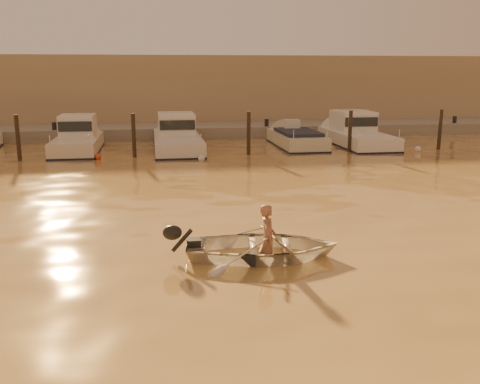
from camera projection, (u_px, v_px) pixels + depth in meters
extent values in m
plane|color=#9A683D|center=(366.00, 248.00, 12.05)|extent=(160.00, 160.00, 0.00)
imported|color=silver|center=(263.00, 247.00, 11.43)|extent=(3.52, 2.73, 0.67)
imported|color=#965F4B|center=(268.00, 238.00, 11.38)|extent=(0.42, 0.57, 1.46)
cylinder|color=brown|center=(275.00, 238.00, 11.39)|extent=(0.22, 2.10, 0.13)
cylinder|color=brown|center=(265.00, 238.00, 11.38)|extent=(0.69, 2.02, 0.13)
cylinder|color=#2D2319|center=(18.00, 140.00, 23.45)|extent=(0.18, 0.18, 2.20)
cylinder|color=#2D2319|center=(134.00, 138.00, 24.25)|extent=(0.18, 0.18, 2.20)
cylinder|color=#2D2319|center=(249.00, 135.00, 25.09)|extent=(0.18, 0.18, 2.20)
cylinder|color=#2D2319|center=(350.00, 133.00, 25.88)|extent=(0.18, 0.18, 2.20)
cylinder|color=#2D2319|center=(440.00, 132.00, 26.63)|extent=(0.18, 0.18, 2.20)
sphere|color=red|center=(98.00, 157.00, 23.92)|extent=(0.30, 0.30, 0.30)
sphere|color=silver|center=(202.00, 159.00, 23.49)|extent=(0.30, 0.30, 0.30)
sphere|color=orange|center=(309.00, 151.00, 25.61)|extent=(0.30, 0.30, 0.30)
sphere|color=silver|center=(418.00, 149.00, 26.18)|extent=(0.30, 0.30, 0.30)
cube|color=gray|center=(229.00, 132.00, 32.69)|extent=(52.00, 4.00, 1.00)
cube|color=#9E8466|center=(218.00, 92.00, 37.47)|extent=(46.00, 7.00, 4.80)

